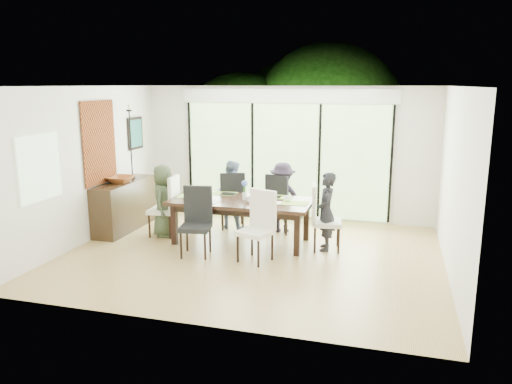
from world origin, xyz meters
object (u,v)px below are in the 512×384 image
(chair_far_left, at_px, (232,199))
(cup_c, at_px, (287,199))
(chair_near_right, at_px, (255,227))
(cup_a, at_px, (206,193))
(vase, at_px, (245,196))
(chair_right_end, at_px, (327,217))
(laptop, at_px, (193,197))
(person_far_right, at_px, (283,198))
(table_top, at_px, (241,202))
(chair_near_left, at_px, (195,222))
(person_right_end, at_px, (326,212))
(sideboard, at_px, (125,205))
(person_far_left, at_px, (232,194))
(person_left_end, at_px, (164,201))
(chair_left_end, at_px, (163,206))
(chair_far_right, at_px, (283,202))
(cup_b, at_px, (248,199))

(chair_far_left, distance_m, cup_c, 1.48)
(chair_near_right, height_order, cup_a, chair_near_right)
(chair_far_left, distance_m, vase, 0.98)
(vase, xyz_separation_m, cup_c, (0.75, 0.05, -0.01))
(vase, xyz_separation_m, cup_a, (-0.75, 0.10, -0.01))
(chair_right_end, relative_size, laptop, 3.33)
(person_far_right, bearing_deg, table_top, 53.55)
(chair_near_left, bearing_deg, person_right_end, 14.59)
(vase, xyz_separation_m, sideboard, (-2.44, 0.13, -0.36))
(chair_near_right, distance_m, person_far_left, 1.95)
(sideboard, bearing_deg, person_far_left, 18.54)
(chair_far_left, relative_size, cup_c, 8.87)
(chair_near_left, height_order, person_right_end, person_right_end)
(person_left_end, relative_size, vase, 10.75)
(chair_far_left, relative_size, chair_near_left, 1.00)
(laptop, distance_m, sideboard, 1.60)
(person_right_end, bearing_deg, table_top, -98.91)
(chair_near_left, height_order, person_left_end, person_left_end)
(person_left_end, bearing_deg, table_top, -98.17)
(chair_left_end, relative_size, chair_far_right, 1.00)
(chair_right_end, bearing_deg, cup_a, 77.16)
(chair_near_right, xyz_separation_m, person_left_end, (-1.98, 0.87, 0.10))
(chair_far_right, relative_size, person_left_end, 0.85)
(vase, distance_m, cup_a, 0.76)
(chair_left_end, distance_m, person_left_end, 0.10)
(chair_left_end, height_order, laptop, chair_left_end)
(person_left_end, bearing_deg, chair_near_left, -139.77)
(table_top, relative_size, chair_far_right, 2.18)
(table_top, height_order, cup_c, cup_c)
(chair_far_left, height_order, chair_far_right, same)
(table_top, height_order, person_far_left, person_far_left)
(chair_near_left, distance_m, laptop, 0.87)
(chair_right_end, bearing_deg, person_far_right, 39.92)
(chair_left_end, xyz_separation_m, chair_right_end, (3.00, 0.00, 0.00))
(chair_near_right, bearing_deg, vase, 134.72)
(chair_far_left, relative_size, person_left_end, 0.85)
(chair_right_end, height_order, person_far_left, person_far_left)
(cup_c, height_order, sideboard, sideboard)
(person_far_right, bearing_deg, cup_c, 105.99)
(table_top, relative_size, chair_far_left, 2.18)
(chair_left_end, distance_m, sideboard, 0.91)
(chair_far_right, height_order, person_far_right, person_far_right)
(cup_a, bearing_deg, chair_far_left, 70.35)
(chair_far_left, xyz_separation_m, sideboard, (-1.94, -0.67, -0.10))
(vase, relative_size, cup_c, 0.97)
(laptop, height_order, cup_b, cup_b)
(chair_far_right, height_order, chair_near_left, same)
(cup_a, bearing_deg, person_far_left, 69.81)
(chair_near_right, height_order, person_left_end, person_left_end)
(chair_left_end, xyz_separation_m, chair_far_right, (2.05, 0.85, 0.00))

